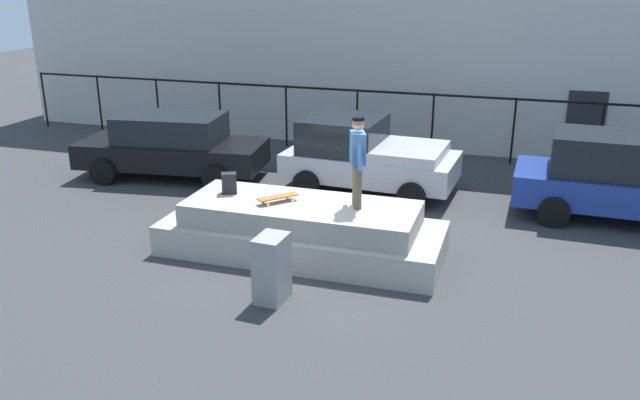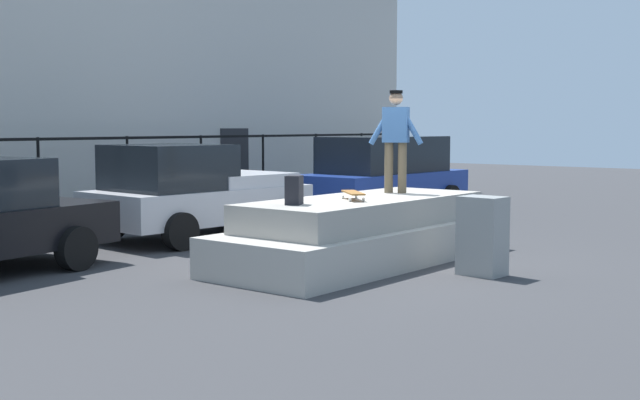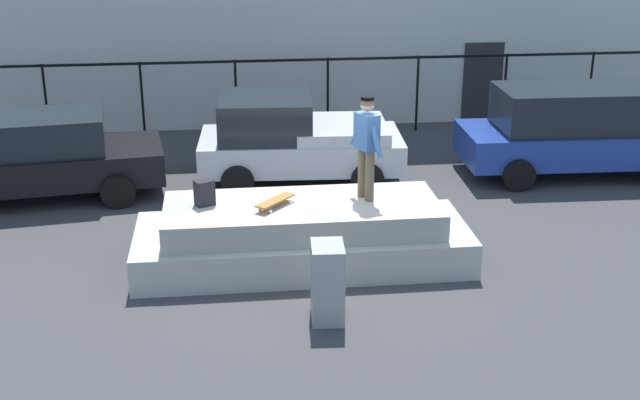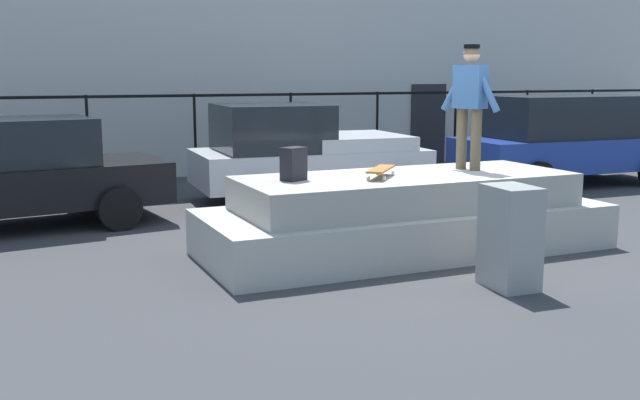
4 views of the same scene
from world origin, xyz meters
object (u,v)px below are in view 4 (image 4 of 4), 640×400
object	(u,v)px
skateboarder	(470,99)
utility_box	(510,237)
car_black_sedan_near	(0,173)
car_blue_hatchback_far	(567,138)
skateboard	(381,170)
backpack	(294,164)
car_silver_pickup_mid	(302,153)

from	to	relation	value
skateboarder	utility_box	xyz separation A→B (m)	(-0.86, -2.01, -1.38)
car_black_sedan_near	car_blue_hatchback_far	xyz separation A→B (m)	(10.70, 0.19, 0.12)
skateboard	backpack	xyz separation A→B (m)	(-1.07, 0.21, 0.10)
skateboard	backpack	size ratio (longest dim) A/B	1.78
car_black_sedan_near	utility_box	world-z (taller)	car_black_sedan_near
skateboarder	backpack	distance (m)	2.62
backpack	car_blue_hatchback_far	xyz separation A→B (m)	(7.47, 3.61, -0.23)
car_black_sedan_near	skateboarder	bearing A→B (deg)	-30.72
car_silver_pickup_mid	car_blue_hatchback_far	distance (m)	5.77
car_silver_pickup_mid	skateboarder	bearing A→B (deg)	-78.46
backpack	car_black_sedan_near	distance (m)	4.71
skateboarder	car_black_sedan_near	bearing A→B (deg)	149.28
skateboarder	car_black_sedan_near	distance (m)	6.77
skateboard	utility_box	distance (m)	1.97
car_blue_hatchback_far	skateboard	bearing A→B (deg)	-149.16
skateboarder	car_silver_pickup_mid	bearing A→B (deg)	101.54
backpack	car_blue_hatchback_far	distance (m)	8.30
skateboard	utility_box	bearing A→B (deg)	-72.02
skateboarder	utility_box	size ratio (longest dim) A/B	1.50
backpack	car_silver_pickup_mid	xyz separation A→B (m)	(1.72, 3.90, -0.32)
backpack	car_silver_pickup_mid	distance (m)	4.27
skateboard	car_silver_pickup_mid	xyz separation A→B (m)	(0.64, 4.12, -0.22)
skateboard	utility_box	world-z (taller)	skateboard
car_silver_pickup_mid	utility_box	size ratio (longest dim) A/B	3.78
skateboarder	car_black_sedan_near	world-z (taller)	skateboarder
car_black_sedan_near	backpack	bearing A→B (deg)	-46.60
skateboard	car_silver_pickup_mid	size ratio (longest dim) A/B	0.17
car_silver_pickup_mid	utility_box	xyz separation A→B (m)	(-0.06, -5.91, -0.32)
backpack	utility_box	size ratio (longest dim) A/B	0.37
car_blue_hatchback_far	utility_box	distance (m)	8.10
skateboard	car_black_sedan_near	bearing A→B (deg)	139.86
skateboarder	utility_box	bearing A→B (deg)	-113.01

